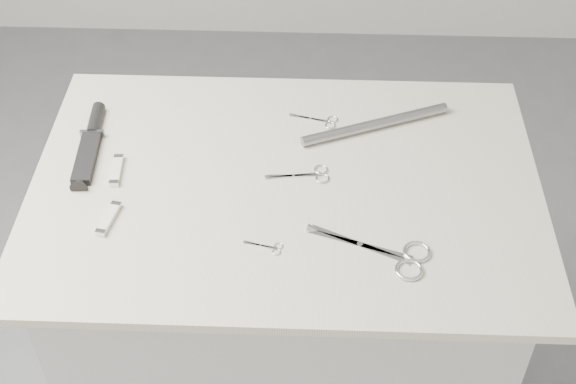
{
  "coord_description": "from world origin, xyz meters",
  "views": [
    {
      "loc": [
        0.05,
        -1.15,
        1.99
      ],
      "look_at": [
        0.01,
        -0.02,
        0.92
      ],
      "focal_mm": 50.0,
      "sensor_mm": 36.0,
      "label": 1
    }
  ],
  "objects_px": {
    "embroidery_scissors_a": "(310,175)",
    "embroidery_scissors_b": "(321,121)",
    "plinth": "(286,329)",
    "metal_rail": "(375,124)",
    "tiny_scissors": "(268,247)",
    "pocket_knife_b": "(109,219)",
    "pocket_knife_a": "(117,171)",
    "sheathed_knife": "(91,140)",
    "large_shears": "(394,255)"
  },
  "relations": [
    {
      "from": "tiny_scissors",
      "to": "pocket_knife_b",
      "type": "bearing_deg",
      "value": -177.5
    },
    {
      "from": "tiny_scissors",
      "to": "pocket_knife_a",
      "type": "xyz_separation_m",
      "value": [
        -0.31,
        0.19,
        0.0
      ]
    },
    {
      "from": "embroidery_scissors_b",
      "to": "sheathed_knife",
      "type": "bearing_deg",
      "value": -154.99
    },
    {
      "from": "sheathed_knife",
      "to": "pocket_knife_a",
      "type": "relative_size",
      "value": 2.79
    },
    {
      "from": "plinth",
      "to": "pocket_knife_b",
      "type": "bearing_deg",
      "value": -160.52
    },
    {
      "from": "pocket_knife_a",
      "to": "pocket_knife_b",
      "type": "relative_size",
      "value": 1.01
    },
    {
      "from": "tiny_scissors",
      "to": "large_shears",
      "type": "bearing_deg",
      "value": 10.12
    },
    {
      "from": "embroidery_scissors_a",
      "to": "embroidery_scissors_b",
      "type": "distance_m",
      "value": 0.17
    },
    {
      "from": "pocket_knife_b",
      "to": "sheathed_knife",
      "type": "bearing_deg",
      "value": 31.46
    },
    {
      "from": "embroidery_scissors_a",
      "to": "metal_rail",
      "type": "distance_m",
      "value": 0.2
    },
    {
      "from": "embroidery_scissors_a",
      "to": "pocket_knife_a",
      "type": "xyz_separation_m",
      "value": [
        -0.38,
        -0.01,
        0.0
      ]
    },
    {
      "from": "pocket_knife_b",
      "to": "pocket_knife_a",
      "type": "bearing_deg",
      "value": 16.07
    },
    {
      "from": "large_shears",
      "to": "pocket_knife_b",
      "type": "bearing_deg",
      "value": -165.74
    },
    {
      "from": "plinth",
      "to": "metal_rail",
      "type": "relative_size",
      "value": 2.72
    },
    {
      "from": "plinth",
      "to": "embroidery_scissors_a",
      "type": "height_order",
      "value": "embroidery_scissors_a"
    },
    {
      "from": "embroidery_scissors_b",
      "to": "sheathed_knife",
      "type": "height_order",
      "value": "sheathed_knife"
    },
    {
      "from": "sheathed_knife",
      "to": "pocket_knife_b",
      "type": "bearing_deg",
      "value": -163.07
    },
    {
      "from": "tiny_scissors",
      "to": "pocket_knife_a",
      "type": "relative_size",
      "value": 0.83
    },
    {
      "from": "pocket_knife_a",
      "to": "large_shears",
      "type": "bearing_deg",
      "value": -114.3
    },
    {
      "from": "embroidery_scissors_a",
      "to": "sheathed_knife",
      "type": "xyz_separation_m",
      "value": [
        -0.45,
        0.08,
        0.01
      ]
    },
    {
      "from": "embroidery_scissors_b",
      "to": "tiny_scissors",
      "type": "relative_size",
      "value": 1.44
    },
    {
      "from": "pocket_knife_a",
      "to": "metal_rail",
      "type": "distance_m",
      "value": 0.54
    },
    {
      "from": "tiny_scissors",
      "to": "sheathed_knife",
      "type": "distance_m",
      "value": 0.47
    },
    {
      "from": "pocket_knife_a",
      "to": "pocket_knife_b",
      "type": "xyz_separation_m",
      "value": [
        0.01,
        -0.13,
        0.0
      ]
    },
    {
      "from": "pocket_knife_b",
      "to": "embroidery_scissors_b",
      "type": "bearing_deg",
      "value": -40.27
    },
    {
      "from": "embroidery_scissors_b",
      "to": "tiny_scissors",
      "type": "xyz_separation_m",
      "value": [
        -0.09,
        -0.37,
        -0.0
      ]
    },
    {
      "from": "embroidery_scissors_a",
      "to": "pocket_knife_b",
      "type": "relative_size",
      "value": 1.46
    },
    {
      "from": "large_shears",
      "to": "sheathed_knife",
      "type": "distance_m",
      "value": 0.67
    },
    {
      "from": "large_shears",
      "to": "embroidery_scissors_b",
      "type": "relative_size",
      "value": 2.14
    },
    {
      "from": "embroidery_scissors_a",
      "to": "tiny_scissors",
      "type": "distance_m",
      "value": 0.21
    },
    {
      "from": "plinth",
      "to": "tiny_scissors",
      "type": "xyz_separation_m",
      "value": [
        -0.02,
        -0.17,
        0.47
      ]
    },
    {
      "from": "embroidery_scissors_a",
      "to": "tiny_scissors",
      "type": "bearing_deg",
      "value": -116.77
    },
    {
      "from": "large_shears",
      "to": "metal_rail",
      "type": "height_order",
      "value": "metal_rail"
    },
    {
      "from": "sheathed_knife",
      "to": "pocket_knife_a",
      "type": "distance_m",
      "value": 0.11
    },
    {
      "from": "tiny_scissors",
      "to": "metal_rail",
      "type": "height_order",
      "value": "metal_rail"
    },
    {
      "from": "embroidery_scissors_a",
      "to": "sheathed_knife",
      "type": "relative_size",
      "value": 0.52
    },
    {
      "from": "tiny_scissors",
      "to": "embroidery_scissors_b",
      "type": "bearing_deg",
      "value": 88.98
    },
    {
      "from": "sheathed_knife",
      "to": "metal_rail",
      "type": "distance_m",
      "value": 0.59
    },
    {
      "from": "plinth",
      "to": "metal_rail",
      "type": "height_order",
      "value": "metal_rail"
    },
    {
      "from": "plinth",
      "to": "sheathed_knife",
      "type": "relative_size",
      "value": 3.67
    },
    {
      "from": "plinth",
      "to": "large_shears",
      "type": "distance_m",
      "value": 0.55
    },
    {
      "from": "plinth",
      "to": "tiny_scissors",
      "type": "relative_size",
      "value": 12.39
    },
    {
      "from": "embroidery_scissors_a",
      "to": "tiny_scissors",
      "type": "xyz_separation_m",
      "value": [
        -0.07,
        -0.2,
        -0.0
      ]
    },
    {
      "from": "plinth",
      "to": "large_shears",
      "type": "xyz_separation_m",
      "value": [
        0.2,
        -0.18,
        0.47
      ]
    },
    {
      "from": "plinth",
      "to": "embroidery_scissors_b",
      "type": "distance_m",
      "value": 0.52
    },
    {
      "from": "tiny_scissors",
      "to": "pocket_knife_a",
      "type": "bearing_deg",
      "value": 161.73
    },
    {
      "from": "embroidery_scissors_a",
      "to": "pocket_knife_a",
      "type": "height_order",
      "value": "pocket_knife_a"
    },
    {
      "from": "embroidery_scissors_a",
      "to": "embroidery_scissors_b",
      "type": "height_order",
      "value": "same"
    },
    {
      "from": "embroidery_scissors_b",
      "to": "pocket_knife_a",
      "type": "height_order",
      "value": "pocket_knife_a"
    },
    {
      "from": "embroidery_scissors_a",
      "to": "sheathed_knife",
      "type": "bearing_deg",
      "value": 162.97
    }
  ]
}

